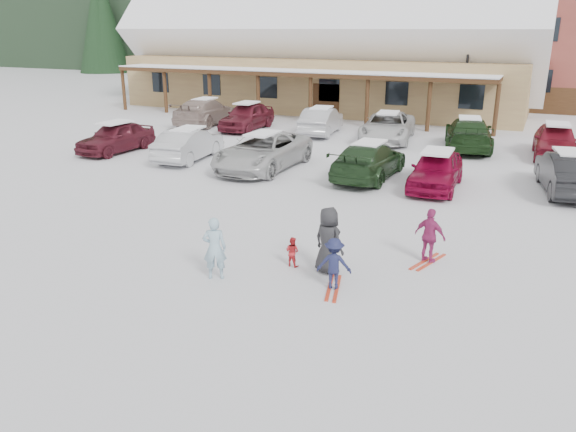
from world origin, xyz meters
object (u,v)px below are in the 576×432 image
at_px(lamp_post, 467,64).
at_px(parked_car_10, 388,127).
at_px(child_magenta, 430,236).
at_px(parked_car_7, 205,112).
at_px(child_navy, 334,264).
at_px(parked_car_9, 321,121).
at_px(parked_car_4, 436,170).
at_px(parked_car_11, 468,134).
at_px(adult_skier, 215,248).
at_px(parked_car_0, 116,137).
at_px(parked_car_8, 247,116).
at_px(parked_car_5, 568,173).
at_px(day_lodge, 325,52).
at_px(parked_car_3, 369,160).
at_px(parked_car_2, 263,151).
at_px(bystander_dark, 328,240).
at_px(toddler_red, 292,252).
at_px(parked_car_1, 189,144).
at_px(parked_car_12, 556,141).

bearing_deg(lamp_post, parked_car_10, -109.55).
relative_size(child_magenta, parked_car_7, 0.26).
bearing_deg(child_navy, parked_car_9, -82.23).
height_order(child_navy, child_magenta, child_magenta).
distance_m(lamp_post, parked_car_7, 16.02).
height_order(parked_car_7, parked_car_9, parked_car_7).
bearing_deg(parked_car_10, parked_car_4, -71.39).
bearing_deg(parked_car_11, lamp_post, -89.66).
distance_m(adult_skier, child_magenta, 5.31).
distance_m(parked_car_0, parked_car_8, 8.42).
xyz_separation_m(child_navy, parked_car_5, (4.88, 10.77, 0.14)).
bearing_deg(parked_car_9, parked_car_0, 41.96).
relative_size(day_lodge, parked_car_3, 6.01).
relative_size(parked_car_2, parked_car_8, 1.19).
bearing_deg(parked_car_0, parked_car_2, 1.75).
height_order(child_navy, parked_car_11, parked_car_11).
xyz_separation_m(bystander_dark, parked_car_8, (-11.30, 16.81, -0.04)).
height_order(day_lodge, parked_car_11, day_lodge).
distance_m(toddler_red, parked_car_8, 19.77).
distance_m(lamp_post, adult_skier, 26.06).
distance_m(parked_car_4, parked_car_5, 4.57).
relative_size(lamp_post, child_navy, 5.20).
height_order(parked_car_0, parked_car_9, parked_car_9).
distance_m(adult_skier, parked_car_5, 13.69).
bearing_deg(parked_car_1, toddler_red, 129.22).
bearing_deg(parked_car_3, parked_car_9, -56.26).
xyz_separation_m(lamp_post, parked_car_1, (-9.57, -15.58, -2.84)).
xyz_separation_m(child_navy, parked_car_7, (-14.89, 18.14, 0.18)).
height_order(parked_car_1, parked_car_11, parked_car_11).
relative_size(child_magenta, parked_car_9, 0.31).
xyz_separation_m(child_magenta, parked_car_8, (-13.39, 15.21, 0.07)).
bearing_deg(parked_car_3, parked_car_2, 6.49).
bearing_deg(parked_car_8, parked_car_11, -4.41).
distance_m(parked_car_2, parked_car_4, 7.10).
bearing_deg(parked_car_1, parked_car_11, -151.90).
relative_size(parked_car_2, parked_car_7, 1.00).
bearing_deg(parked_car_3, child_navy, 103.68).
xyz_separation_m(child_magenta, parked_car_3, (-3.81, 7.49, -0.00)).
bearing_deg(day_lodge, child_navy, -68.66).
relative_size(adult_skier, child_navy, 1.25).
height_order(lamp_post, parked_car_0, lamp_post).
bearing_deg(day_lodge, parked_car_9, -69.96).
bearing_deg(parked_car_8, parked_car_2, -59.82).
bearing_deg(parked_car_8, parked_car_5, -24.56).
distance_m(child_navy, parked_car_8, 21.16).
distance_m(parked_car_8, parked_car_11, 12.38).
bearing_deg(parked_car_12, adult_skier, -115.31).
height_order(bystander_dark, parked_car_9, bystander_dark).
distance_m(parked_car_3, parked_car_9, 9.59).
xyz_separation_m(parked_car_5, parked_car_9, (-12.17, 7.20, -0.00)).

